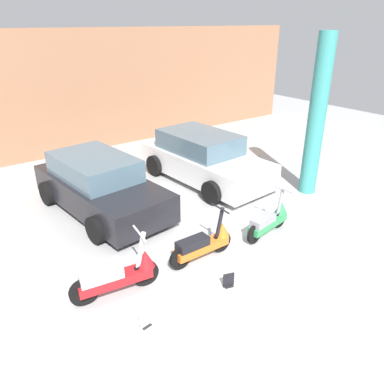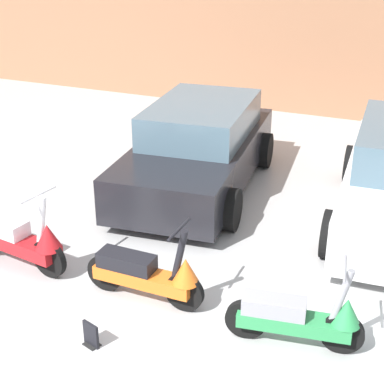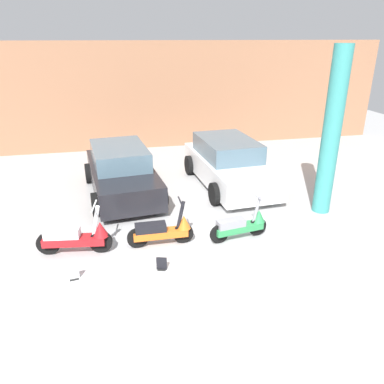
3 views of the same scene
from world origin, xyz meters
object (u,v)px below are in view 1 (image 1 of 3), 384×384
support_column_side (317,118)px  placard_near_right_scooter (229,281)px  car_rear_left (100,185)px  car_rear_center (203,158)px  scooter_front_left (119,274)px  placard_near_left_scooter (145,320)px  scooter_front_right (204,243)px  scooter_front_center (270,220)px

support_column_side → placard_near_right_scooter: bearing=-158.2°
placard_near_right_scooter → support_column_side: bearing=21.8°
car_rear_left → support_column_side: size_ratio=1.01×
car_rear_center → placard_near_right_scooter: (-2.59, -4.03, -0.54)m
scooter_front_left → placard_near_right_scooter: scooter_front_left is taller
placard_near_right_scooter → car_rear_left: bearing=97.7°
car_rear_center → placard_near_left_scooter: (-4.22, -3.99, -0.54)m
car_rear_center → placard_near_right_scooter: 4.82m
scooter_front_left → car_rear_left: (1.04, 3.07, 0.25)m
car_rear_left → car_rear_center: bearing=84.0°
placard_near_left_scooter → support_column_side: (5.98, 1.70, 1.89)m
car_rear_left → placard_near_left_scooter: 4.16m
scooter_front_left → car_rear_left: size_ratio=0.38×
placard_near_left_scooter → scooter_front_right: bearing=25.8°
placard_near_right_scooter → support_column_side: (4.36, 1.75, 1.89)m
scooter_front_right → placard_near_left_scooter: 2.02m
car_rear_left → placard_near_left_scooter: size_ratio=15.52×
scooter_front_left → support_column_side: support_column_side is taller
scooter_front_right → car_rear_left: size_ratio=0.35×
placard_near_left_scooter → placard_near_right_scooter: bearing=-1.5°
car_rear_left → car_rear_center: size_ratio=0.98×
scooter_front_left → placard_near_right_scooter: size_ratio=5.87×
scooter_front_right → car_rear_center: 3.95m
scooter_front_right → car_rear_center: (2.41, 3.11, 0.30)m
scooter_front_center → scooter_front_left: bearing=168.6°
car_rear_center → support_column_side: (1.77, -2.28, 1.35)m
scooter_front_right → car_rear_left: bearing=103.4°
scooter_front_right → car_rear_center: bearing=52.6°
scooter_front_center → placard_near_right_scooter: 2.06m
car_rear_left → support_column_side: bearing=59.0°
scooter_front_right → placard_near_left_scooter: size_ratio=5.45×
scooter_front_right → scooter_front_center: bearing=-2.9°
scooter_front_center → support_column_side: 3.13m
placard_near_left_scooter → car_rear_center: bearing=43.4°
scooter_front_left → scooter_front_center: size_ratio=1.13×
scooter_front_left → support_column_side: (5.94, 0.79, 1.62)m
scooter_front_center → placard_near_right_scooter: (-1.88, -0.82, -0.22)m
scooter_front_right → placard_near_right_scooter: scooter_front_right is taller
placard_near_right_scooter → scooter_front_center: bearing=23.5°
placard_near_left_scooter → placard_near_right_scooter: size_ratio=1.00×
scooter_front_left → scooter_front_center: bearing=5.8°
scooter_front_left → scooter_front_right: 1.76m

